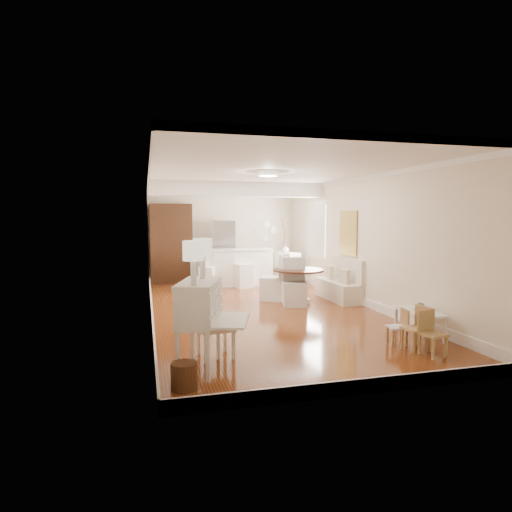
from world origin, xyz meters
name	(u,v)px	position (x,y,z in m)	size (l,w,h in m)	color
room	(259,214)	(0.04, 0.32, 1.98)	(9.00, 9.04, 2.82)	brown
secretary_bureau	(199,326)	(-1.70, -3.29, 0.57)	(0.89, 0.90, 1.13)	white
gustavian_armchair	(216,327)	(-1.42, -2.86, 0.43)	(0.50, 0.50, 0.86)	white
wicker_basket	(184,376)	(-1.94, -3.85, 0.15)	(0.30, 0.30, 0.30)	#502F19
kids_table	(419,324)	(1.90, -2.69, 0.21)	(0.51, 0.86, 0.43)	white
kids_chair_a	(415,328)	(1.42, -3.27, 0.32)	(0.31, 0.31, 0.65)	tan
kids_chair_b	(397,327)	(1.33, -2.96, 0.27)	(0.27, 0.27, 0.55)	#A67C4B
kids_chair_c	(433,334)	(1.49, -3.56, 0.32)	(0.31, 0.31, 0.64)	#A28049
banquette	(338,279)	(1.99, 0.50, 0.49)	(0.52, 1.60, 0.98)	silver
dining_table	(298,286)	(0.95, 0.34, 0.38)	(1.12, 1.12, 0.77)	#472316
slip_chair_near	(295,282)	(0.78, 0.11, 0.52)	(0.49, 0.51, 1.04)	silver
slip_chair_far	(273,277)	(0.51, 0.84, 0.53)	(0.51, 0.53, 1.07)	white
breakfast_counter	(236,267)	(0.10, 3.10, 0.52)	(2.05, 0.65, 1.03)	white
bar_stool_left	(207,271)	(-0.76, 2.71, 0.48)	(0.38, 0.38, 0.95)	white
bar_stool_right	(244,269)	(0.24, 2.70, 0.52)	(0.41, 0.41, 1.04)	white
pantry_cabinet	(171,243)	(-1.60, 4.18, 1.15)	(1.20, 0.60, 2.30)	#381E11
fridge	(235,251)	(0.30, 4.15, 0.90)	(0.75, 0.65, 1.80)	silver
sideboard	(285,267)	(1.62, 3.28, 0.45)	(0.42, 0.94, 0.89)	silver
pencil_cup	(421,306)	(2.02, -2.55, 0.47)	(0.11, 0.11, 0.09)	#5DA064
branch_vase	(285,249)	(1.62, 3.27, 1.00)	(0.20, 0.20, 0.21)	white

